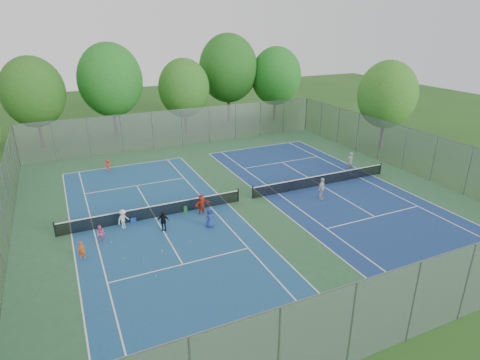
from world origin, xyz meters
The scene contains 39 objects.
ground centered at (0.00, 0.00, 0.00)m, with size 120.00×120.00×0.00m, color #224E18.
court_pad centered at (0.00, 0.00, 0.01)m, with size 32.00×32.00×0.01m, color #2B5A36.
court_left centered at (-7.00, 0.00, 0.02)m, with size 10.97×23.77×0.01m, color navy.
court_right centered at (7.00, 0.00, 0.02)m, with size 10.97×23.77×0.01m, color navy.
net_left centered at (-7.00, 0.00, 0.46)m, with size 12.87×0.10×0.91m, color black.
net_right centered at (7.00, 0.00, 0.46)m, with size 12.87×0.10×0.91m, color black.
fence_north centered at (0.00, 16.00, 2.00)m, with size 32.00×0.10×4.00m, color gray.
fence_south centered at (0.00, -16.00, 2.00)m, with size 32.00×0.10×4.00m, color gray.
fence_west centered at (-16.00, 0.00, 2.00)m, with size 32.00×0.10×4.00m, color gray.
fence_east centered at (16.00, 0.00, 2.00)m, with size 32.00×0.10×4.00m, color gray.
tree_nw centered at (-14.00, 22.00, 5.89)m, with size 6.40×6.40×9.58m.
tree_nl centered at (-6.00, 23.00, 6.54)m, with size 7.20×7.20×10.69m.
tree_nc centered at (2.00, 21.00, 5.39)m, with size 6.00×6.00×8.85m.
tree_nr centered at (9.00, 24.00, 7.04)m, with size 7.60×7.60×11.42m.
tree_ne centered at (15.00, 22.00, 5.97)m, with size 6.60×6.60×9.77m.
tree_side_e centered at (19.00, 6.00, 5.74)m, with size 6.00×6.00×9.20m.
ball_crate centered at (-8.52, 0.11, 0.16)m, with size 0.37×0.37×0.32m, color blue.
ball_hopper centered at (-4.81, -0.08, 0.24)m, with size 0.25×0.25×0.48m, color #227F2F.
student_a centered at (-12.05, -3.33, 0.55)m, with size 0.40×0.26×1.10m, color #E45315.
student_b centered at (-10.81, -1.81, 0.55)m, with size 0.53×0.42×1.10m, color #E75A8E.
student_c centered at (-9.24, -0.60, 0.67)m, with size 0.86×0.50×1.33m, color silver.
student_d centered at (-6.93, -2.03, 0.68)m, with size 0.79×0.33×1.35m, color black.
student_e centered at (-4.01, -2.89, 0.70)m, with size 0.68×0.44×1.40m, color navy.
student_f centered at (-3.82, -0.77, 0.73)m, with size 1.35×0.43×1.46m, color red.
child_far_baseline centered at (-8.61, 10.92, 0.58)m, with size 0.75×0.43×1.16m, color #B22B19.
instructor centered at (11.36, 1.75, 0.90)m, with size 0.66×0.43×1.80m, color gray.
teen_court_b centered at (5.39, -2.25, 0.86)m, with size 1.01×0.42×1.72m, color silver.
tennis_ball_0 centered at (-9.92, -4.43, 0.03)m, with size 0.07×0.07×0.07m, color #B7D331.
tennis_ball_1 centered at (-6.97, -4.03, 0.03)m, with size 0.07×0.07×0.07m, color #B9D732.
tennis_ball_2 centered at (-2.65, -2.65, 0.03)m, with size 0.07×0.07×0.07m, color #C6D431.
tennis_ball_3 centered at (-8.65, -6.89, 0.03)m, with size 0.07×0.07×0.07m, color yellow.
tennis_ball_4 centered at (-7.70, -4.54, 0.03)m, with size 0.07×0.07×0.07m, color yellow.
tennis_ball_5 centered at (-7.52, -6.46, 0.03)m, with size 0.07×0.07×0.07m, color #CAD631.
tennis_ball_6 centered at (-6.88, -2.74, 0.03)m, with size 0.07×0.07×0.07m, color #A5C72E.
tennis_ball_7 centered at (-10.31, -2.22, 0.03)m, with size 0.07×0.07×0.07m, color #B6CC2F.
tennis_ball_8 centered at (-5.81, -4.17, 0.03)m, with size 0.07×0.07×0.07m, color gold.
tennis_ball_9 centered at (-11.16, -1.99, 0.03)m, with size 0.07×0.07×0.07m, color #ADC92E.
tennis_ball_10 centered at (-8.98, -5.33, 0.03)m, with size 0.07×0.07×0.07m, color #B6D932.
tennis_ball_11 centered at (-6.08, -1.12, 0.03)m, with size 0.07×0.07×0.07m, color #C1D631.
Camera 1 is at (-12.16, -25.20, 12.84)m, focal length 30.00 mm.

